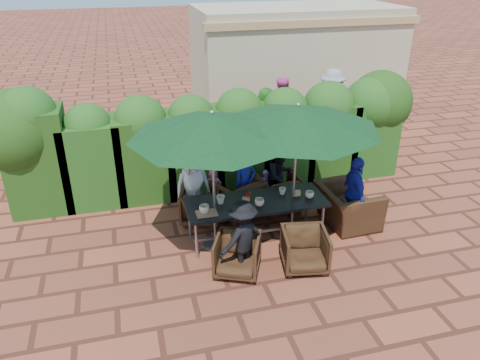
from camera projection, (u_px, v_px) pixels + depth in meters
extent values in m
plane|color=brown|center=(245.00, 244.00, 8.23)|extent=(80.00, 80.00, 0.00)
cube|color=black|center=(256.00, 202.00, 8.10)|extent=(2.44, 0.90, 0.05)
cube|color=gray|center=(255.00, 232.00, 8.37)|extent=(2.24, 0.05, 0.05)
cylinder|color=gray|center=(196.00, 241.00, 7.70)|extent=(0.05, 0.05, 0.70)
cylinder|color=gray|center=(190.00, 219.00, 8.31)|extent=(0.05, 0.05, 0.70)
cylinder|color=gray|center=(322.00, 222.00, 8.22)|extent=(0.05, 0.05, 0.70)
cylinder|color=gray|center=(307.00, 204.00, 8.82)|extent=(0.05, 0.05, 0.70)
cylinder|color=gray|center=(215.00, 244.00, 8.21)|extent=(0.44, 0.44, 0.03)
cylinder|color=gray|center=(214.00, 184.00, 7.68)|extent=(0.04, 0.04, 2.40)
cone|color=black|center=(212.00, 125.00, 7.23)|extent=(2.68, 2.68, 0.38)
sphere|color=gray|center=(212.00, 113.00, 7.14)|extent=(0.08, 0.08, 0.08)
cylinder|color=gray|center=(291.00, 232.00, 8.56)|extent=(0.44, 0.44, 0.03)
cylinder|color=gray|center=(295.00, 174.00, 8.04)|extent=(0.04, 0.04, 2.40)
cone|color=black|center=(298.00, 117.00, 7.59)|extent=(2.76, 2.76, 0.38)
sphere|color=gray|center=(298.00, 105.00, 7.50)|extent=(0.08, 0.08, 0.08)
imported|color=black|center=(201.00, 203.00, 8.80)|extent=(0.89, 0.86, 0.74)
imported|color=black|center=(238.00, 196.00, 8.98)|extent=(1.05, 1.03, 0.83)
imported|color=black|center=(279.00, 191.00, 9.18)|extent=(0.83, 0.79, 0.79)
imported|color=black|center=(237.00, 253.00, 7.37)|extent=(0.89, 0.87, 0.71)
imported|color=black|center=(305.00, 248.00, 7.49)|extent=(0.81, 0.78, 0.73)
imported|color=black|center=(348.00, 200.00, 8.67)|extent=(0.77, 1.15, 0.98)
imported|color=white|center=(193.00, 185.00, 8.74)|extent=(0.76, 0.54, 1.40)
imported|color=#1C219C|center=(245.00, 183.00, 9.04)|extent=(0.52, 0.46, 1.22)
imported|color=black|center=(280.00, 176.00, 9.23)|extent=(0.71, 0.55, 1.30)
imported|color=black|center=(242.00, 238.00, 7.26)|extent=(0.89, 0.66, 1.27)
imported|color=#1C219C|center=(354.00, 193.00, 8.47)|extent=(0.48, 0.85, 1.39)
imported|color=#EB53AE|center=(214.00, 191.00, 9.07)|extent=(0.33, 0.27, 0.89)
imported|color=#9253B4|center=(266.00, 188.00, 9.37)|extent=(0.31, 0.27, 0.75)
imported|color=green|center=(265.00, 118.00, 11.95)|extent=(1.59, 0.99, 1.60)
imported|color=#EB53AE|center=(280.00, 110.00, 12.29)|extent=(0.93, 0.69, 1.75)
imported|color=gray|center=(331.00, 105.00, 12.40)|extent=(1.29, 1.24, 1.93)
imported|color=beige|center=(204.00, 209.00, 7.70)|extent=(0.17, 0.17, 0.14)
imported|color=beige|center=(221.00, 200.00, 7.99)|extent=(0.15, 0.15, 0.14)
imported|color=beige|center=(259.00, 202.00, 7.92)|extent=(0.16, 0.16, 0.13)
imported|color=beige|center=(282.00, 191.00, 8.30)|extent=(0.13, 0.13, 0.12)
imported|color=beige|center=(310.00, 195.00, 8.17)|extent=(0.15, 0.15, 0.12)
cylinder|color=#B20C0A|center=(248.00, 197.00, 8.03)|extent=(0.04, 0.04, 0.17)
cylinder|color=#4C230C|center=(250.00, 196.00, 8.07)|extent=(0.04, 0.04, 0.17)
cube|color=#A77651|center=(207.00, 213.00, 7.69)|extent=(0.35, 0.25, 0.02)
cube|color=tan|center=(246.00, 200.00, 8.03)|extent=(0.12, 0.06, 0.10)
cube|color=tan|center=(297.00, 193.00, 8.25)|extent=(0.12, 0.06, 0.10)
cube|color=#1D3B10|center=(38.00, 160.00, 8.97)|extent=(1.15, 0.95, 2.05)
sphere|color=#1D3B10|center=(28.00, 114.00, 8.57)|extent=(1.03, 1.03, 1.03)
cube|color=#1D3B10|center=(93.00, 163.00, 9.28)|extent=(1.15, 0.95, 1.71)
sphere|color=#1D3B10|center=(88.00, 127.00, 8.95)|extent=(0.93, 0.93, 0.93)
cube|color=#1D3B10|center=(144.00, 157.00, 9.50)|extent=(1.15, 0.95, 1.74)
sphere|color=#1D3B10|center=(141.00, 121.00, 9.16)|extent=(1.03, 1.03, 1.03)
cube|color=#1D3B10|center=(193.00, 153.00, 9.73)|extent=(1.15, 0.95, 1.73)
sphere|color=#1D3B10|center=(191.00, 118.00, 9.39)|extent=(0.95, 0.95, 0.95)
cube|color=#1D3B10|center=(239.00, 147.00, 9.95)|extent=(1.15, 0.95, 1.76)
sphere|color=#1D3B10|center=(239.00, 112.00, 9.61)|extent=(0.99, 0.99, 0.99)
cube|color=#1D3B10|center=(283.00, 144.00, 10.19)|extent=(1.15, 0.95, 1.71)
sphere|color=#1D3B10|center=(285.00, 111.00, 9.86)|extent=(0.98, 0.98, 0.98)
cube|color=#1D3B10|center=(326.00, 140.00, 10.42)|extent=(1.15, 0.95, 1.71)
sphere|color=#1D3B10|center=(329.00, 107.00, 10.09)|extent=(1.12, 1.12, 1.12)
cube|color=#1D3B10|center=(366.00, 136.00, 10.65)|extent=(1.15, 0.95, 1.70)
sphere|color=#1D3B10|center=(370.00, 104.00, 10.32)|extent=(1.20, 1.20, 1.20)
sphere|color=#1D3B10|center=(16.00, 132.00, 8.74)|extent=(1.60, 1.60, 1.60)
sphere|color=#1D3B10|center=(380.00, 102.00, 10.48)|extent=(1.40, 1.40, 1.40)
cube|color=tan|center=(295.00, 61.00, 14.40)|extent=(6.00, 3.00, 3.20)
cube|color=tan|center=(316.00, 23.00, 12.57)|extent=(6.20, 0.25, 0.20)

